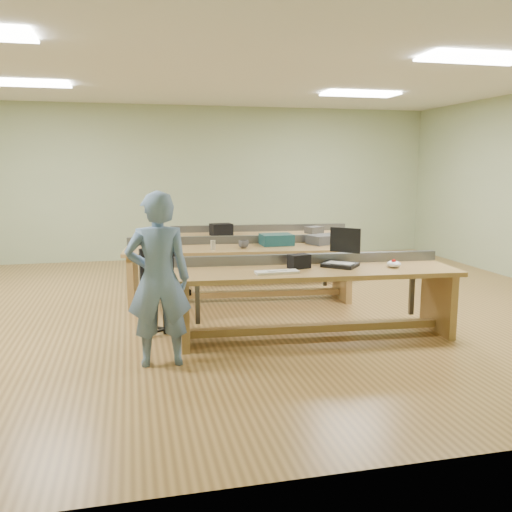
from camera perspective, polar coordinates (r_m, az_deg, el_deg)
name	(u,v)px	position (r m, az deg, el deg)	size (l,w,h in m)	color
floor	(223,308)	(7.16, -3.49, -5.44)	(10.00, 10.00, 0.00)	olive
ceiling	(221,70)	(7.02, -3.75, 18.96)	(10.00, 10.00, 0.00)	silver
wall_back	(188,183)	(10.89, -7.13, 7.62)	(10.00, 0.04, 3.00)	#9EAD83
wall_front	(340,228)	(3.07, 8.85, 2.93)	(10.00, 0.04, 3.00)	#9EAD83
fluor_panels	(221,72)	(7.01, -3.75, 18.72)	(6.20, 3.50, 0.03)	white
workbench_front	(315,286)	(5.89, 6.28, -3.15)	(3.07, 1.03, 0.86)	olive
workbench_mid	(240,260)	(7.41, -1.73, -0.47)	(3.14, 1.14, 0.86)	olive
workbench_back	(262,245)	(8.85, 0.65, 1.15)	(3.03, 1.05, 0.86)	olive
person	(158,280)	(5.04, -10.24, -2.45)	(0.59, 0.39, 1.63)	slate
laptop_base	(340,265)	(6.00, 8.85, -0.94)	(0.35, 0.29, 0.04)	black
laptop_screen	(345,240)	(6.09, 9.37, 1.66)	(0.35, 0.02, 0.28)	black
keyboard	(277,272)	(5.57, 2.22, -1.70)	(0.45, 0.15, 0.03)	beige
trackball_mouse	(394,264)	(6.07, 14.32, -0.83)	(0.15, 0.17, 0.07)	white
camera_bag	(299,261)	(5.85, 4.55, -0.56)	(0.22, 0.14, 0.15)	black
task_chair	(164,302)	(6.12, -9.66, -4.83)	(0.62, 0.62, 0.94)	black
parts_bin_teal	(276,240)	(7.55, 2.17, 1.74)	(0.43, 0.32, 0.15)	#12373C
parts_bin_grey	(325,239)	(7.73, 7.25, 1.76)	(0.47, 0.30, 0.13)	#3A3A3D
mug	(244,244)	(7.25, -1.32, 1.25)	(0.14, 0.14, 0.11)	#3A3A3D
drinks_can	(213,245)	(7.14, -4.55, 1.15)	(0.07, 0.07, 0.12)	silver
storage_box_back	(221,230)	(8.59, -3.69, 2.80)	(0.33, 0.24, 0.19)	black
tray_back	(314,230)	(8.93, 6.15, 2.76)	(0.27, 0.20, 0.11)	#3A3A3D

